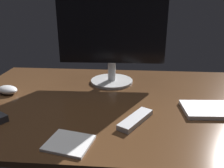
# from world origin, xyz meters

# --- Properties ---
(desk) EXTENTS (1.40, 0.84, 0.02)m
(desk) POSITION_xyz_m (0.00, 0.00, 0.01)
(desk) COLOR #4C301C
(desk) RESTS_ON ground
(monitor) EXTENTS (0.51, 0.21, 0.50)m
(monitor) POSITION_xyz_m (-0.08, 0.21, 0.29)
(monitor) COLOR silver
(monitor) RESTS_ON desk
(computer_mouse) EXTENTS (0.12, 0.10, 0.03)m
(computer_mouse) POSITION_xyz_m (-0.53, 0.03, 0.04)
(computer_mouse) COLOR silver
(computer_mouse) RESTS_ON desk
(tv_remote) EXTENTS (0.13, 0.17, 0.02)m
(tv_remote) POSITION_xyz_m (0.03, -0.18, 0.03)
(tv_remote) COLOR #B7B7BC
(tv_remote) RESTS_ON desk
(notepad) EXTENTS (0.15, 0.14, 0.01)m
(notepad) POSITION_xyz_m (-0.17, -0.33, 0.02)
(notepad) COLOR white
(notepad) RESTS_ON desk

